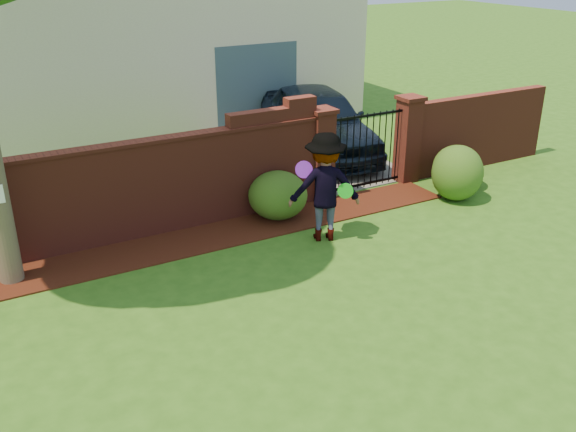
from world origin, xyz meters
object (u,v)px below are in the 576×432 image
frisbee_green (345,191)px  man (325,188)px  car (322,124)px  frisbee_purple (304,169)px

frisbee_green → man: bearing=123.1°
car → frisbee_green: size_ratio=18.03×
man → frisbee_green: size_ratio=7.21×
man → frisbee_purple: 0.51m
car → frisbee_purple: bearing=-114.0°
frisbee_purple → frisbee_green: 0.79m
frisbee_purple → frisbee_green: size_ratio=1.10×
man → frisbee_green: bearing=147.0°
car → man: size_ratio=2.50×
frisbee_purple → car: bearing=54.1°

